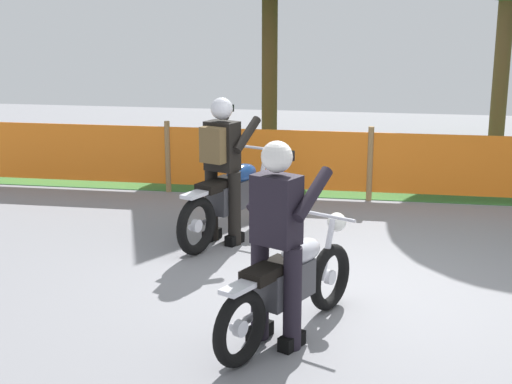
{
  "coord_description": "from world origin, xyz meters",
  "views": [
    {
      "loc": [
        0.09,
        -6.84,
        2.73
      ],
      "look_at": [
        -1.08,
        0.14,
        0.9
      ],
      "focal_mm": 51.95,
      "sensor_mm": 36.0,
      "label": 1
    }
  ],
  "objects_px": {
    "rider_trailing": "(222,162)",
    "motorcycle_trailing": "(233,198)",
    "motorcycle_lead": "(290,284)",
    "rider_lead": "(277,236)"
  },
  "relations": [
    {
      "from": "rider_trailing",
      "to": "motorcycle_trailing",
      "type": "bearing_deg",
      "value": 0.51
    },
    {
      "from": "motorcycle_lead",
      "to": "rider_trailing",
      "type": "relative_size",
      "value": 1.06
    },
    {
      "from": "motorcycle_lead",
      "to": "rider_trailing",
      "type": "xyz_separation_m",
      "value": [
        -1.06,
        2.33,
        0.5
      ]
    },
    {
      "from": "rider_lead",
      "to": "rider_trailing",
      "type": "height_order",
      "value": "same"
    },
    {
      "from": "motorcycle_trailing",
      "to": "rider_trailing",
      "type": "bearing_deg",
      "value": -179.49
    },
    {
      "from": "motorcycle_lead",
      "to": "rider_trailing",
      "type": "height_order",
      "value": "rider_trailing"
    },
    {
      "from": "motorcycle_trailing",
      "to": "rider_trailing",
      "type": "height_order",
      "value": "rider_trailing"
    },
    {
      "from": "rider_lead",
      "to": "motorcycle_lead",
      "type": "bearing_deg",
      "value": 0.57
    },
    {
      "from": "motorcycle_trailing",
      "to": "rider_trailing",
      "type": "relative_size",
      "value": 1.17
    },
    {
      "from": "motorcycle_trailing",
      "to": "rider_lead",
      "type": "xyz_separation_m",
      "value": [
        0.9,
        -2.71,
        0.44
      ]
    }
  ]
}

